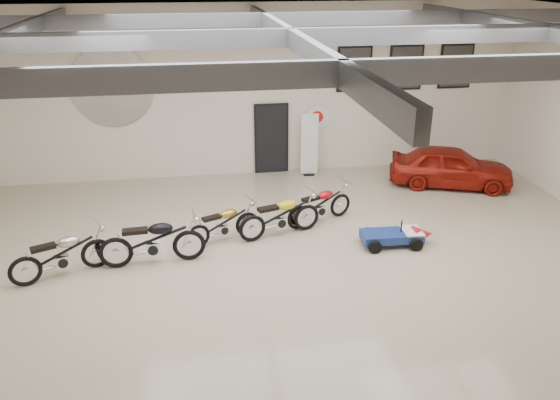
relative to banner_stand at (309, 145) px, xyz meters
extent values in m
cube|color=tan|center=(-1.59, -5.50, -0.95)|extent=(16.00, 12.00, 0.01)
cube|color=slate|center=(-1.59, -5.50, 4.05)|extent=(16.00, 12.00, 0.01)
cube|color=beige|center=(-1.59, 0.50, 1.55)|extent=(16.00, 0.02, 5.00)
cube|color=black|center=(-1.09, 0.45, 0.10)|extent=(0.92, 0.08, 2.10)
imported|color=maroon|center=(3.86, -1.50, -0.36)|extent=(2.47, 3.72, 1.18)
camera|label=1|loc=(-3.37, -15.35, 4.98)|focal=35.00mm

